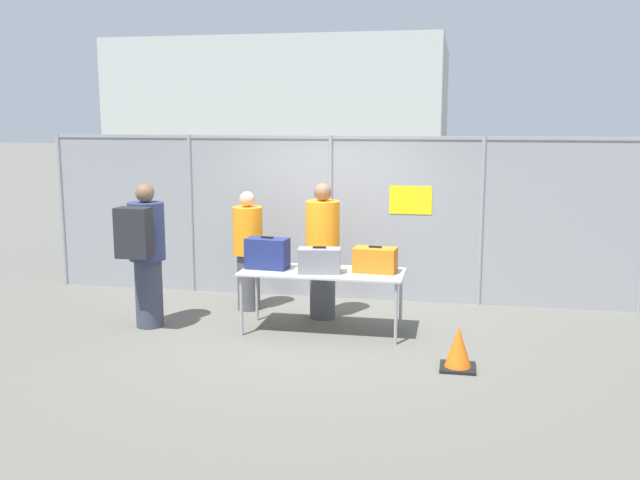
# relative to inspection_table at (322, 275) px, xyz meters

# --- Properties ---
(ground_plane) EXTENTS (120.00, 120.00, 0.00)m
(ground_plane) POSITION_rel_inspection_table_xyz_m (-0.21, -0.01, -0.72)
(ground_plane) COLOR #605E56
(fence_section) EXTENTS (8.64, 0.07, 2.37)m
(fence_section) POSITION_rel_inspection_table_xyz_m (-0.21, 1.72, 0.52)
(fence_section) COLOR gray
(fence_section) RESTS_ON ground_plane
(inspection_table) EXTENTS (2.00, 0.79, 0.77)m
(inspection_table) POSITION_rel_inspection_table_xyz_m (0.00, 0.00, 0.00)
(inspection_table) COLOR #B2B2AD
(inspection_table) RESTS_ON ground_plane
(suitcase_navy) EXTENTS (0.54, 0.31, 0.40)m
(suitcase_navy) POSITION_rel_inspection_table_xyz_m (-0.70, 0.01, 0.24)
(suitcase_navy) COLOR navy
(suitcase_navy) RESTS_ON inspection_table
(suitcase_grey) EXTENTS (0.54, 0.34, 0.32)m
(suitcase_grey) POSITION_rel_inspection_table_xyz_m (-0.02, -0.10, 0.20)
(suitcase_grey) COLOR slate
(suitcase_grey) RESTS_ON inspection_table
(suitcase_orange) EXTENTS (0.53, 0.34, 0.32)m
(suitcase_orange) POSITION_rel_inspection_table_xyz_m (0.64, 0.07, 0.20)
(suitcase_orange) COLOR orange
(suitcase_orange) RESTS_ON inspection_table
(traveler_hooded) EXTENTS (0.45, 0.70, 1.82)m
(traveler_hooded) POSITION_rel_inspection_table_xyz_m (-2.20, -0.26, 0.29)
(traveler_hooded) COLOR #383D4C
(traveler_hooded) RESTS_ON ground_plane
(security_worker_near) EXTENTS (0.44, 0.44, 1.79)m
(security_worker_near) POSITION_rel_inspection_table_xyz_m (-0.12, 0.62, 0.21)
(security_worker_near) COLOR #4C4C51
(security_worker_near) RESTS_ON ground_plane
(security_worker_far) EXTENTS (0.41, 0.41, 1.64)m
(security_worker_far) POSITION_rel_inspection_table_xyz_m (-1.20, 0.83, 0.13)
(security_worker_far) COLOR #4C4C51
(security_worker_far) RESTS_ON ground_plane
(utility_trailer) EXTENTS (3.82, 2.21, 0.74)m
(utility_trailer) POSITION_rel_inspection_table_xyz_m (0.55, 4.45, -0.29)
(utility_trailer) COLOR white
(utility_trailer) RESTS_ON ground_plane
(distant_hangar) EXTENTS (17.32, 13.08, 6.62)m
(distant_hangar) POSITION_rel_inspection_table_xyz_m (-8.02, 32.45, 2.59)
(distant_hangar) COLOR #B2B7B2
(distant_hangar) RESTS_ON ground_plane
(traffic_cone) EXTENTS (0.37, 0.37, 0.47)m
(traffic_cone) POSITION_rel_inspection_table_xyz_m (1.66, -1.03, -0.50)
(traffic_cone) COLOR black
(traffic_cone) RESTS_ON ground_plane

